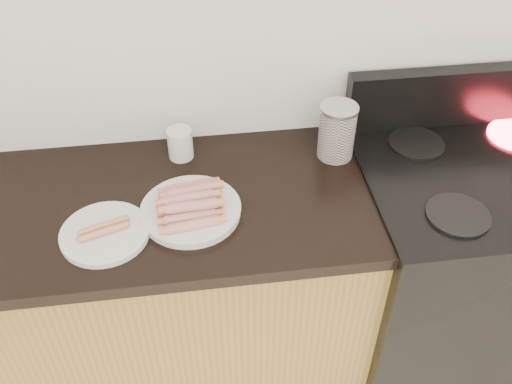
{
  "coord_description": "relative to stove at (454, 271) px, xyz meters",
  "views": [
    {
      "loc": [
        -0.1,
        0.44,
        2.02
      ],
      "look_at": [
        0.05,
        1.62,
        0.97
      ],
      "focal_mm": 40.0,
      "sensor_mm": 36.0,
      "label": 1
    }
  ],
  "objects": [
    {
      "name": "mug",
      "position": [
        -0.93,
        0.22,
        0.49
      ],
      "size": [
        0.09,
        0.09,
        0.1
      ],
      "primitive_type": "cylinder",
      "rotation": [
        0.0,
        0.0,
        0.16
      ],
      "color": "silver",
      "rests_on": "counter_slab"
    },
    {
      "name": "hotdog_pile",
      "position": [
        -0.91,
        -0.05,
        0.49
      ],
      "size": [
        0.14,
        0.21,
        0.06
      ],
      "rotation": [
        0.0,
        0.0,
        0.1
      ],
      "color": "#A33429",
      "rests_on": "main_plate"
    },
    {
      "name": "burner_far_left",
      "position": [
        -0.17,
        0.17,
        0.46
      ],
      "size": [
        0.18,
        0.18,
        0.01
      ],
      "primitive_type": "cylinder",
      "color": "black",
      "rests_on": "stove"
    },
    {
      "name": "side_plate",
      "position": [
        -1.15,
        -0.1,
        0.45
      ],
      "size": [
        0.32,
        0.32,
        0.02
      ],
      "primitive_type": "cylinder",
      "rotation": [
        0.0,
        0.0,
        -0.39
      ],
      "color": "white",
      "rests_on": "counter_slab"
    },
    {
      "name": "plain_sausages",
      "position": [
        -1.15,
        -0.1,
        0.47
      ],
      "size": [
        0.13,
        0.08,
        0.02
      ],
      "rotation": [
        0.0,
        0.0,
        0.33
      ],
      "color": "#BE592D",
      "rests_on": "side_plate"
    },
    {
      "name": "burner_near_left",
      "position": [
        -0.17,
        -0.17,
        0.46
      ],
      "size": [
        0.18,
        0.18,
        0.01
      ],
      "primitive_type": "cylinder",
      "color": "black",
      "rests_on": "stove"
    },
    {
      "name": "main_plate",
      "position": [
        -0.91,
        -0.05,
        0.45
      ],
      "size": [
        0.29,
        0.29,
        0.02
      ],
      "primitive_type": "cylinder",
      "rotation": [
        0.0,
        0.0,
        0.04
      ],
      "color": "white",
      "rests_on": "counter_slab"
    },
    {
      "name": "cabinet_base",
      "position": [
        -1.48,
        0.01,
        -0.03
      ],
      "size": [
        2.2,
        0.59,
        0.86
      ],
      "primitive_type": "cube",
      "color": "olive",
      "rests_on": "floor"
    },
    {
      "name": "wall_back",
      "position": [
        -0.78,
        0.32,
        0.84
      ],
      "size": [
        4.0,
        0.04,
        2.6
      ],
      "primitive_type": "cube",
      "color": "silver",
      "rests_on": "ground"
    },
    {
      "name": "stove",
      "position": [
        0.0,
        0.0,
        0.0
      ],
      "size": [
        0.76,
        0.65,
        0.91
      ],
      "color": "black",
      "rests_on": "floor"
    },
    {
      "name": "canister",
      "position": [
        -0.44,
        0.17,
        0.53
      ],
      "size": [
        0.12,
        0.12,
        0.18
      ],
      "rotation": [
        0.0,
        0.0,
        0.16
      ],
      "color": "silver",
      "rests_on": "counter_slab"
    },
    {
      "name": "stove_panel",
      "position": [
        0.0,
        0.28,
        0.55
      ],
      "size": [
        0.76,
        0.06,
        0.2
      ],
      "primitive_type": "cube",
      "color": "black",
      "rests_on": "stove"
    }
  ]
}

